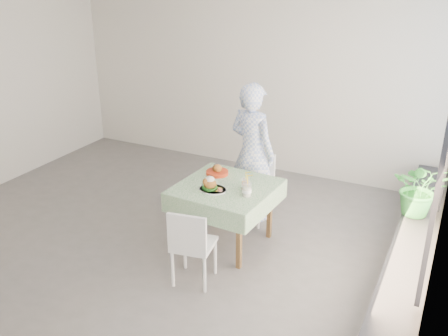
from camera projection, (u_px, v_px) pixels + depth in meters
The scene contains 12 objects.
floor at pixel (167, 232), 6.14m from camera, with size 6.00×6.00×0.00m, color #5B5856.
wall_back at pixel (250, 80), 7.67m from camera, with size 6.00×0.02×2.80m, color silver.
window_ledge at pixel (407, 274), 4.89m from camera, with size 0.40×4.80×0.50m, color black.
cafe_table at pixel (226, 208), 5.74m from camera, with size 1.11×1.11×0.74m.
chair_far at pixel (253, 200), 6.36m from camera, with size 0.44×0.44×0.87m.
chair_near at pixel (194, 259), 5.12m from camera, with size 0.46×0.46×0.85m.
diner at pixel (252, 152), 6.21m from camera, with size 0.65×0.42×1.77m, color #88A0DA.
main_dish at pixel (211, 186), 5.50m from camera, with size 0.32×0.32×0.16m.
juice_cup_orange at pixel (245, 185), 5.50m from camera, with size 0.09×0.09×0.26m.
juice_cup_lemonade at pixel (247, 190), 5.36m from camera, with size 0.11×0.11×0.30m.
second_dish at pixel (217, 171), 5.92m from camera, with size 0.27×0.27×0.13m.
potted_plant at pixel (420, 188), 5.39m from camera, with size 0.57×0.49×0.63m, color #267335.
Camera 1 is at (3.02, -4.49, 3.09)m, focal length 40.00 mm.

